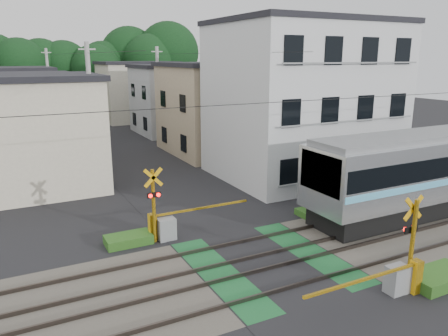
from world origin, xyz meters
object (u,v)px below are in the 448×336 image
crossing_signal_near (401,272)px  pedestrian (101,131)px  apartment_block (302,100)px  crossing_signal_far (164,223)px

crossing_signal_near → pedestrian: size_ratio=2.52×
crossing_signal_near → pedestrian: 30.23m
apartment_block → crossing_signal_near: bearing=-114.2°
apartment_block → pedestrian: bearing=117.4°
crossing_signal_near → crossing_signal_far: size_ratio=1.00×
crossing_signal_far → apartment_block: size_ratio=0.46×
crossing_signal_near → pedestrian: bearing=95.5°
crossing_signal_near → apartment_block: 14.95m
crossing_signal_far → pedestrian: (2.29, 22.78, 0.23)m
crossing_signal_far → apartment_block: apartment_block is taller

